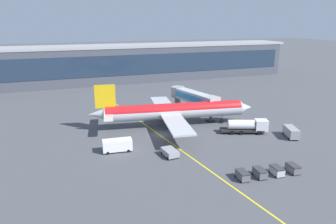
{
  "coord_description": "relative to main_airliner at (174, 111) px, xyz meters",
  "views": [
    {
      "loc": [
        -21.8,
        -62.57,
        25.01
      ],
      "look_at": [
        2.58,
        2.57,
        4.5
      ],
      "focal_mm": 32.77,
      "sensor_mm": 36.0,
      "label": 1
    }
  ],
  "objects": [
    {
      "name": "ground_plane",
      "position": [
        -4.86,
        -4.62,
        -3.96
      ],
      "size": [
        700.0,
        700.0,
        0.0
      ],
      "primitive_type": "plane",
      "color": "#47494F"
    },
    {
      "name": "terminal_building",
      "position": [
        -9.53,
        64.28,
        3.88
      ],
      "size": [
        177.54,
        17.57,
        15.64
      ],
      "color": "#424751",
      "rests_on": "ground_plane"
    },
    {
      "name": "baggage_cart_2",
      "position": [
        7.09,
        -29.65,
        -3.18
      ],
      "size": [
        1.86,
        2.8,
        1.48
      ],
      "color": "#B2B7BC",
      "rests_on": "ground_plane"
    },
    {
      "name": "jet_bridge",
      "position": [
        8.63,
        8.05,
        0.99
      ],
      "size": [
        7.44,
        18.47,
        6.67
      ],
      "color": "#B2B7BC",
      "rests_on": "ground_plane"
    },
    {
      "name": "apron_lead_in_line",
      "position": [
        -5.56,
        -2.62,
        -3.96
      ],
      "size": [
        10.35,
        79.4,
        0.01
      ],
      "primitive_type": "cube",
      "rotation": [
        0.0,
        0.0,
        0.13
      ],
      "color": "yellow",
      "rests_on": "ground_plane"
    },
    {
      "name": "lavatory_truck",
      "position": [
        -16.35,
        -10.4,
        -2.54
      ],
      "size": [
        5.99,
        2.83,
        2.5
      ],
      "color": "white",
      "rests_on": "ground_plane"
    },
    {
      "name": "pushback_tug",
      "position": [
        -7.19,
        -16.32,
        -3.11
      ],
      "size": [
        2.66,
        4.01,
        1.4
      ],
      "color": "gray",
      "rests_on": "ground_plane"
    },
    {
      "name": "fuel_tanker",
      "position": [
        14.21,
        -10.52,
        -2.22
      ],
      "size": [
        10.96,
        6.32,
        3.25
      ],
      "color": "#232326",
      "rests_on": "ground_plane"
    },
    {
      "name": "baggage_cart_3",
      "position": [
        10.27,
        -29.99,
        -3.18
      ],
      "size": [
        1.86,
        2.8,
        1.48
      ],
      "color": "#595B60",
      "rests_on": "ground_plane"
    },
    {
      "name": "baggage_cart_0",
      "position": [
        0.72,
        -28.99,
        -3.18
      ],
      "size": [
        1.86,
        2.8,
        1.48
      ],
      "color": "#595B60",
      "rests_on": "ground_plane"
    },
    {
      "name": "main_airliner",
      "position": [
        0.0,
        0.0,
        0.0
      ],
      "size": [
        41.02,
        32.79,
        11.12
      ],
      "color": "#B2B7BC",
      "rests_on": "ground_plane"
    },
    {
      "name": "crew_van",
      "position": [
        21.9,
        -16.41,
        -2.65
      ],
      "size": [
        3.74,
        5.42,
        2.3
      ],
      "color": "gray",
      "rests_on": "ground_plane"
    },
    {
      "name": "baggage_cart_1",
      "position": [
        3.91,
        -29.32,
        -3.18
      ],
      "size": [
        1.86,
        2.8,
        1.48
      ],
      "color": "#595B60",
      "rests_on": "ground_plane"
    }
  ]
}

